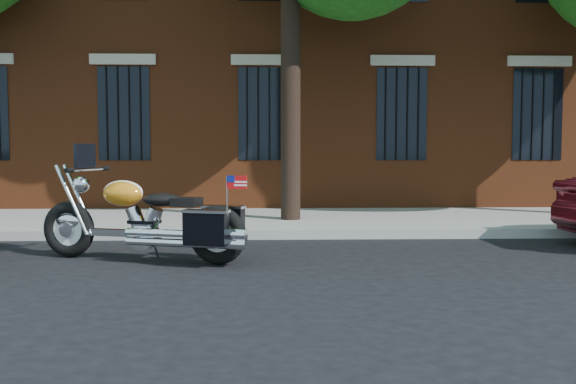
{
  "coord_description": "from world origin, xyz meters",
  "views": [
    {
      "loc": [
        0.06,
        -8.88,
        1.48
      ],
      "look_at": [
        0.38,
        0.8,
        0.8
      ],
      "focal_mm": 40.0,
      "sensor_mm": 36.0,
      "label": 1
    }
  ],
  "objects": [
    {
      "name": "motorcycle",
      "position": [
        -1.43,
        -0.62,
        0.51
      ],
      "size": [
        2.81,
        1.44,
        1.52
      ],
      "rotation": [
        0.0,
        0.0,
        -0.3
      ],
      "color": "black",
      "rests_on": "ground"
    },
    {
      "name": "curb",
      "position": [
        0.0,
        1.38,
        0.07
      ],
      "size": [
        40.0,
        0.16,
        0.15
      ],
      "primitive_type": "cube",
      "color": "gray",
      "rests_on": "ground"
    },
    {
      "name": "sidewalk",
      "position": [
        0.0,
        3.26,
        0.07
      ],
      "size": [
        40.0,
        3.6,
        0.15
      ],
      "primitive_type": "cube",
      "color": "gray",
      "rests_on": "ground"
    },
    {
      "name": "ground",
      "position": [
        0.0,
        0.0,
        0.0
      ],
      "size": [
        120.0,
        120.0,
        0.0
      ],
      "primitive_type": "plane",
      "color": "black",
      "rests_on": "ground"
    }
  ]
}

